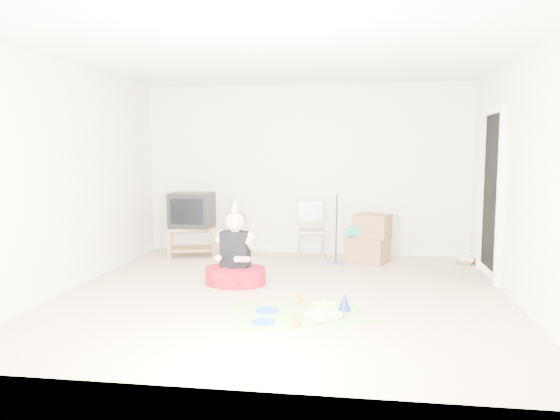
# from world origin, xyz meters

# --- Properties ---
(ground) EXTENTS (5.00, 5.00, 0.00)m
(ground) POSITION_xyz_m (0.00, 0.00, 0.00)
(ground) COLOR #C7B38F
(ground) RESTS_ON ground
(doorway_recess) EXTENTS (0.02, 0.90, 2.05)m
(doorway_recess) POSITION_xyz_m (2.48, 1.20, 1.02)
(doorway_recess) COLOR black
(doorway_recess) RESTS_ON ground
(tv_stand) EXTENTS (0.80, 0.61, 0.45)m
(tv_stand) POSITION_xyz_m (-1.66, 1.94, 0.27)
(tv_stand) COLOR olive
(tv_stand) RESTS_ON ground
(crt_tv) EXTENTS (0.61, 0.51, 0.52)m
(crt_tv) POSITION_xyz_m (-1.66, 1.94, 0.71)
(crt_tv) COLOR black
(crt_tv) RESTS_ON tv_stand
(folding_chair) EXTENTS (0.44, 0.43, 0.87)m
(folding_chair) POSITION_xyz_m (0.13, 2.00, 0.42)
(folding_chair) COLOR #99999E
(folding_chair) RESTS_ON ground
(cardboard_boxes) EXTENTS (0.68, 0.60, 0.69)m
(cardboard_boxes) POSITION_xyz_m (0.97, 1.89, 0.33)
(cardboard_boxes) COLOR #916446
(cardboard_boxes) RESTS_ON ground
(floor_mop) EXTENTS (0.24, 0.33, 0.96)m
(floor_mop) POSITION_xyz_m (0.51, 1.64, 0.26)
(floor_mop) COLOR blue
(floor_mop) RESTS_ON ground
(book_pile) EXTENTS (0.29, 0.32, 0.09)m
(book_pile) POSITION_xyz_m (2.35, 1.99, 0.04)
(book_pile) COLOR #257131
(book_pile) RESTS_ON ground
(seated_woman) EXTENTS (0.83, 0.83, 1.05)m
(seated_woman) POSITION_xyz_m (-0.63, 0.35, 0.23)
(seated_woman) COLOR #A20F20
(seated_woman) RESTS_ON ground
(party_mat) EXTENTS (1.52, 1.30, 0.01)m
(party_mat) POSITION_xyz_m (0.26, -0.71, 0.00)
(party_mat) COLOR #DE2E84
(party_mat) RESTS_ON ground
(birthday_cake) EXTENTS (0.36, 0.35, 0.14)m
(birthday_cake) POSITION_xyz_m (0.50, -0.88, 0.04)
(birthday_cake) COLOR silver
(birthday_cake) RESTS_ON party_mat
(blue_plate_near) EXTENTS (0.30, 0.30, 0.01)m
(blue_plate_near) POSITION_xyz_m (-0.07, -0.71, 0.01)
(blue_plate_near) COLOR blue
(blue_plate_near) RESTS_ON party_mat
(blue_plate_far) EXTENTS (0.28, 0.28, 0.01)m
(blue_plate_far) POSITION_xyz_m (-0.05, -1.07, 0.01)
(blue_plate_far) COLOR blue
(blue_plate_far) RESTS_ON party_mat
(orange_cup_near) EXTENTS (0.10, 0.10, 0.09)m
(orange_cup_near) POSITION_xyz_m (0.21, -0.38, 0.05)
(orange_cup_near) COLOR orange
(orange_cup_near) RESTS_ON party_mat
(orange_cup_far) EXTENTS (0.09, 0.09, 0.08)m
(orange_cup_far) POSITION_xyz_m (0.27, -1.14, 0.05)
(orange_cup_far) COLOR orange
(orange_cup_far) RESTS_ON party_mat
(blue_party_hat) EXTENTS (0.15, 0.15, 0.18)m
(blue_party_hat) POSITION_xyz_m (0.69, -0.57, 0.10)
(blue_party_hat) COLOR #162AA0
(blue_party_hat) RESTS_ON party_mat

